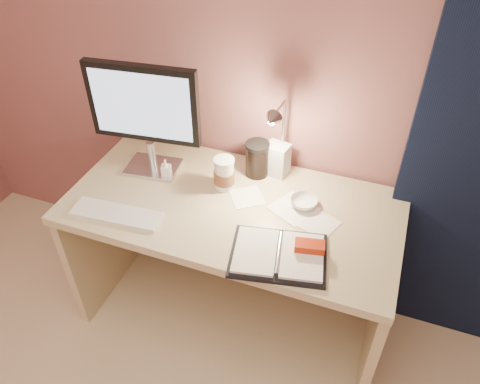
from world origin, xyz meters
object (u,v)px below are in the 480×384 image
(planner, at_px, (281,254))
(coffee_cup, at_px, (224,174))
(desk, at_px, (239,231))
(product_box, at_px, (277,159))
(bowl, at_px, (304,202))
(keyboard, at_px, (117,214))
(lotion_bottle, at_px, (166,169))
(monitor, at_px, (145,110))
(desk_lamp, at_px, (279,137))
(dark_jar, at_px, (257,161))

(planner, height_order, coffee_cup, coffee_cup)
(desk, distance_m, product_box, 0.38)
(coffee_cup, distance_m, bowl, 0.36)
(planner, relative_size, bowl, 3.50)
(planner, bearing_deg, product_box, 97.46)
(keyboard, height_order, bowl, bowl)
(coffee_cup, bearing_deg, keyboard, -136.39)
(coffee_cup, height_order, lotion_bottle, coffee_cup)
(monitor, height_order, planner, monitor)
(product_box, distance_m, desk_lamp, 0.17)
(lotion_bottle, relative_size, desk_lamp, 0.24)
(bowl, height_order, dark_jar, dark_jar)
(lotion_bottle, height_order, desk_lamp, desk_lamp)
(desk, xyz_separation_m, dark_jar, (0.03, 0.16, 0.30))
(keyboard, height_order, desk_lamp, desk_lamp)
(planner, bearing_deg, monitor, 144.30)
(coffee_cup, xyz_separation_m, lotion_bottle, (-0.27, -0.02, -0.02))
(keyboard, xyz_separation_m, planner, (0.69, 0.02, 0.01))
(monitor, bearing_deg, desk, -10.75)
(planner, height_order, product_box, product_box)
(bowl, bearing_deg, keyboard, -155.14)
(desk_lamp, bearing_deg, coffee_cup, -147.14)
(product_box, relative_size, desk_lamp, 0.40)
(desk, xyz_separation_m, monitor, (-0.43, 0.03, 0.53))
(desk, xyz_separation_m, coffee_cup, (-0.07, 0.02, 0.30))
(keyboard, height_order, lotion_bottle, lotion_bottle)
(monitor, xyz_separation_m, desk_lamp, (0.56, 0.10, -0.07))
(desk, distance_m, dark_jar, 0.34)
(planner, height_order, desk_lamp, desk_lamp)
(monitor, relative_size, dark_jar, 3.50)
(bowl, height_order, desk_lamp, desk_lamp)
(planner, relative_size, dark_jar, 2.72)
(keyboard, height_order, planner, planner)
(monitor, relative_size, keyboard, 1.36)
(product_box, bearing_deg, coffee_cup, -125.95)
(planner, distance_m, lotion_bottle, 0.68)
(lotion_bottle, relative_size, product_box, 0.60)
(keyboard, xyz_separation_m, bowl, (0.70, 0.32, 0.01))
(planner, bearing_deg, lotion_bottle, 143.80)
(monitor, relative_size, desk_lamp, 1.35)
(desk, relative_size, coffee_cup, 9.48)
(coffee_cup, distance_m, lotion_bottle, 0.27)
(keyboard, bearing_deg, dark_jar, 41.70)
(keyboard, distance_m, lotion_bottle, 0.31)
(dark_jar, bearing_deg, lotion_bottle, -156.29)
(keyboard, height_order, dark_jar, dark_jar)
(product_box, bearing_deg, planner, -60.62)
(lotion_bottle, bearing_deg, monitor, 159.39)
(desk, distance_m, monitor, 0.69)
(coffee_cup, bearing_deg, planner, -41.51)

